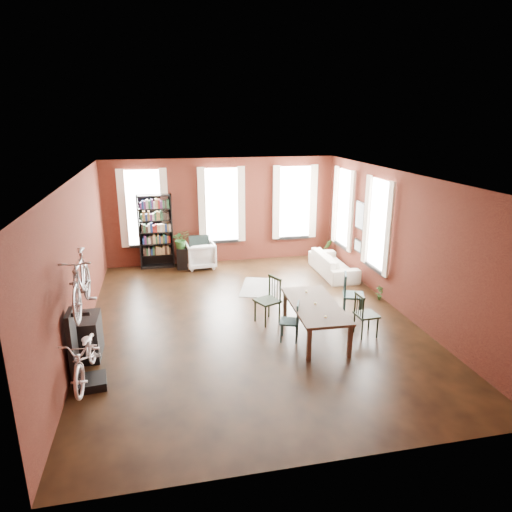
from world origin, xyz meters
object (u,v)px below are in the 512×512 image
object	(u,v)px
dining_chair_c	(366,315)
plant_stand	(183,258)
bike_trainer	(91,382)
dining_chair_a	(290,321)
dining_chair_b	(267,301)
console_table	(89,336)
dining_chair_d	(353,295)
bookshelf	(156,232)
dining_table	(315,320)
cream_sofa	(333,260)
white_armchair	(200,254)
bicycle_floor	(83,335)

from	to	relation	value
dining_chair_c	plant_stand	xyz separation A→B (m)	(-3.45, 5.17, -0.14)
dining_chair_c	bike_trainer	xyz separation A→B (m)	(-5.34, -0.80, -0.39)
dining_chair_a	dining_chair_b	world-z (taller)	dining_chair_b
console_table	plant_stand	bearing A→B (deg)	67.47
dining_chair_a	plant_stand	distance (m)	5.37
dining_chair_a	dining_chair_b	size ratio (longest dim) A/B	0.80
dining_chair_c	console_table	xyz separation A→B (m)	(-5.48, 0.29, -0.06)
dining_chair_d	bookshelf	world-z (taller)	bookshelf
dining_table	bookshelf	distance (m)	6.21
dining_chair_b	dining_chair_d	distance (m)	1.99
bike_trainer	console_table	xyz separation A→B (m)	(-0.14, 1.09, 0.33)
dining_table	cream_sofa	world-z (taller)	cream_sofa
dining_table	dining_chair_a	world-z (taller)	dining_chair_a
white_armchair	bike_trainer	distance (m)	6.46
dining_chair_d	white_armchair	size ratio (longest dim) A/B	1.16
dining_chair_d	cream_sofa	world-z (taller)	dining_chair_d
dining_chair_b	dining_chair_a	bearing A→B (deg)	-8.70
bike_trainer	bicycle_floor	xyz separation A→B (m)	(-0.03, -0.00, 0.89)
dining_table	dining_chair_b	bearing A→B (deg)	135.21
plant_stand	bicycle_floor	bearing A→B (deg)	-107.82
white_armchair	plant_stand	size ratio (longest dim) A/B	1.34
cream_sofa	dining_chair_d	bearing A→B (deg)	167.58
bike_trainer	bookshelf	bearing A→B (deg)	79.70
plant_stand	bookshelf	bearing A→B (deg)	156.48
dining_table	bicycle_floor	size ratio (longest dim) A/B	1.27
dining_chair_c	cream_sofa	bearing A→B (deg)	-14.97
dining_chair_c	dining_chair_d	world-z (taller)	dining_chair_d
bicycle_floor	white_armchair	bearing A→B (deg)	70.62
plant_stand	white_armchair	bearing A→B (deg)	2.08
dining_chair_d	white_armchair	xyz separation A→B (m)	(-3.07, 4.21, -0.07)
dining_table	dining_chair_d	bearing A→B (deg)	35.83
dining_table	dining_chair_c	xyz separation A→B (m)	(1.05, -0.18, 0.11)
dining_chair_a	bike_trainer	distance (m)	3.86
dining_chair_d	dining_chair_c	bearing A→B (deg)	-167.55
dining_chair_d	bicycle_floor	xyz separation A→B (m)	(-5.51, -1.78, 0.46)
plant_stand	console_table	bearing A→B (deg)	-112.53
dining_chair_d	cream_sofa	bearing A→B (deg)	7.80
dining_chair_a	bookshelf	bearing A→B (deg)	-132.60
dining_table	bookshelf	xyz separation A→B (m)	(-3.14, 5.31, 0.75)
dining_chair_d	bookshelf	distance (m)	6.29
dining_table	cream_sofa	xyz separation A→B (m)	(1.81, 3.61, 0.05)
dining_chair_a	bike_trainer	size ratio (longest dim) A/B	1.65
dining_chair_c	dining_chair_d	size ratio (longest dim) A/B	0.92
dining_table	white_armchair	world-z (taller)	white_armchair
dining_chair_d	plant_stand	bearing A→B (deg)	60.76
console_table	cream_sofa	bearing A→B (deg)	29.33
dining_chair_b	white_armchair	world-z (taller)	dining_chair_b
dining_table	dining_chair_a	size ratio (longest dim) A/B	2.53
dining_chair_a	bike_trainer	world-z (taller)	dining_chair_a
console_table	dining_table	bearing A→B (deg)	-1.40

